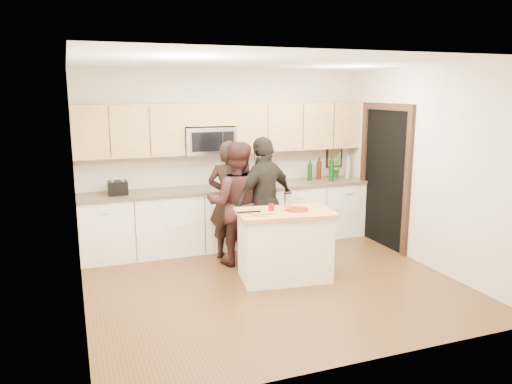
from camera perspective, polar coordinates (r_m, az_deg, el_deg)
name	(u,v)px	position (r m, az deg, el deg)	size (l,w,h in m)	color
floor	(273,283)	(6.40, 1.90, -10.39)	(4.50, 4.50, 0.00)	brown
room_shell	(274,147)	(5.97, 2.02, 5.20)	(4.52, 4.02, 2.71)	beige
back_cabinetry	(231,216)	(7.77, -2.84, -2.76)	(4.50, 0.66, 0.94)	white
upper_cabinetry	(230,127)	(7.69, -3.04, 7.46)	(4.50, 0.33, 0.75)	tan
microwave	(209,140)	(7.58, -5.43, 5.90)	(0.76, 0.41, 0.40)	silver
doorway	(385,172)	(7.91, 14.51, 2.22)	(0.06, 1.25, 2.20)	black
framed_picture	(334,156)	(8.65, 8.92, 4.05)	(0.30, 0.03, 0.38)	black
dish_towel	(172,203)	(7.28, -9.55, -1.21)	(0.34, 0.60, 0.48)	white
island	(285,245)	(6.41, 3.31, -6.05)	(1.29, 0.86, 0.90)	white
red_plate	(297,209)	(6.35, 4.66, -1.99)	(0.30, 0.30, 0.02)	maroon
box_grater	(288,201)	(6.28, 3.64, -0.99)	(0.09, 0.05, 0.22)	silver
drink_glass	(271,208)	(6.22, 1.75, -1.83)	(0.07, 0.07, 0.10)	maroon
cutting_board	(263,213)	(6.16, 0.78, -2.36)	(0.30, 0.20, 0.02)	tan
tongs	(249,212)	(6.13, -0.80, -2.29)	(0.29, 0.03, 0.02)	black
knife	(261,215)	(5.99, 0.55, -2.66)	(0.21, 0.02, 0.01)	silver
toaster	(118,188)	(7.30, -15.51, 0.45)	(0.27, 0.23, 0.20)	black
bottle_cluster	(329,168)	(8.32, 8.37, 2.68)	(0.82, 0.32, 0.40)	black
orchid	(335,166)	(8.38, 9.04, 3.00)	(0.25, 0.20, 0.45)	#377A30
woman_left	(229,200)	(7.10, -3.06, -0.97)	(0.62, 0.41, 1.71)	black
woman_center	(236,204)	(6.87, -2.27, -1.34)	(0.83, 0.65, 1.72)	black
woman_right	(264,201)	(6.92, 0.97, -0.98)	(1.04, 0.43, 1.78)	black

